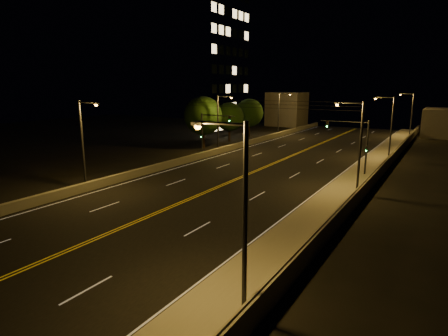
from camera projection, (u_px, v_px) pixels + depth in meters
The scene contains 24 objects.
ground at pixel (2, 279), 18.63m from camera, with size 160.00×160.00×0.00m, color black.
road at pixel (217, 187), 35.31m from camera, with size 18.00×120.00×0.02m, color black.
sidewalk at pixel (331, 204), 29.79m from camera, with size 3.60×120.00×0.30m, color gray.
curb at pixel (308, 202), 30.76m from camera, with size 0.14×120.00×0.15m, color gray.
parapet_wall at pixel (353, 200), 28.81m from camera, with size 0.30×120.00×1.00m, color gray.
jersey_barrier at pixel (142, 172), 40.05m from camera, with size 0.45×120.00×0.82m, color gray.
distant_building_right at pixel (441, 123), 70.24m from camera, with size 6.00×10.00×5.24m, color slate.
distant_building_left at pixel (287, 109), 89.83m from camera, with size 8.00×8.00×7.92m, color slate.
parapet_rail at pixel (354, 193), 28.70m from camera, with size 0.06×0.06×120.00m, color black.
lane_markings at pixel (217, 188), 35.24m from camera, with size 17.32×116.00×0.00m.
streetlight_0 at pixel (238, 207), 14.68m from camera, with size 2.55×0.28×8.13m.
streetlight_1 at pixel (357, 141), 32.14m from camera, with size 2.55×0.28×8.13m.
streetlight_2 at pixel (389, 123), 47.44m from camera, with size 2.55×0.28×8.13m.
streetlight_3 at pixel (410, 112), 68.60m from camera, with size 2.55×0.28×8.13m.
streetlight_4 at pixel (84, 138), 33.71m from camera, with size 2.55×0.28×8.13m.
streetlight_5 at pixel (220, 119), 52.95m from camera, with size 2.55×0.28×8.13m.
streetlight_6 at pixel (280, 111), 71.07m from camera, with size 2.55×0.28×8.13m.
traffic_signal_right at pixel (357, 141), 39.27m from camera, with size 5.11×0.31×5.90m.
traffic_signal_left at pixel (208, 130), 48.79m from camera, with size 5.11×0.31×5.90m.
overhead_wires at pixel (262, 104), 41.64m from camera, with size 22.00×0.03×0.83m.
building_tower at pixel (181, 63), 77.05m from camera, with size 24.00×15.00×29.26m.
tree_0 at pixel (203, 116), 56.47m from camera, with size 5.82×5.82×7.89m.
tree_1 at pixel (229, 117), 64.18m from camera, with size 4.92×4.92×6.67m.
tree_2 at pixel (249, 113), 69.73m from camera, with size 5.22×5.22×7.08m.
Camera 1 is at (18.30, -8.76, 9.39)m, focal length 30.00 mm.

